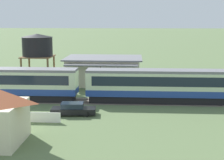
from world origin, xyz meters
The scene contains 4 objects.
passenger_train centered at (-28.74, 1.29, 2.26)m, with size 99.16×2.91×4.08m.
station_building centered at (-37.33, 13.11, 2.13)m, with size 11.98×9.78×4.20m.
water_tower centered at (-46.70, 8.97, 6.28)m, with size 4.61×4.61×8.05m.
parked_car_black centered at (-39.05, -4.94, 0.62)m, with size 4.87×2.14×1.33m.
Camera 1 is at (-32.58, -40.38, 10.36)m, focal length 55.00 mm.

